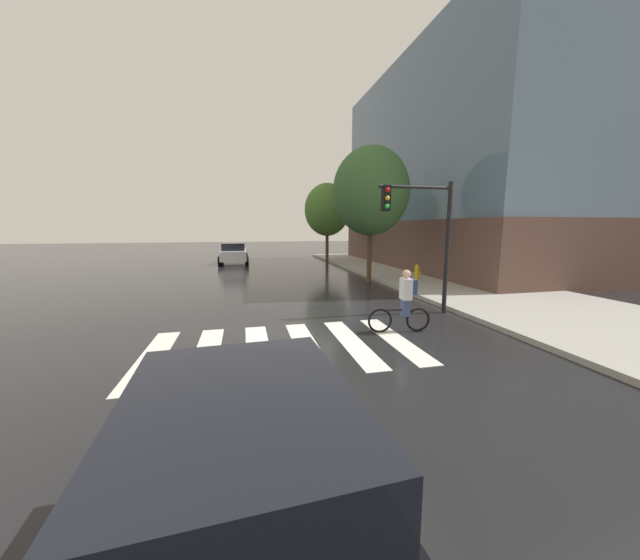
{
  "coord_description": "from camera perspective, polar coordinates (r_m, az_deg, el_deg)",
  "views": [
    {
      "loc": [
        -1.19,
        -7.54,
        2.79
      ],
      "look_at": [
        0.86,
        1.46,
        1.34
      ],
      "focal_mm": 18.87,
      "sensor_mm": 36.0,
      "label": 1
    }
  ],
  "objects": [
    {
      "name": "ground_plane",
      "position": [
        8.13,
        -3.68,
        -11.17
      ],
      "size": [
        120.0,
        120.0,
        0.0
      ],
      "primitive_type": "plane",
      "color": "black"
    },
    {
      "name": "sidewalk",
      "position": [
        12.77,
        39.12,
        -5.39
      ],
      "size": [
        6.5,
        50.0,
        0.15
      ],
      "primitive_type": "cube",
      "color": "#9E9B93",
      "rests_on": "ground"
    },
    {
      "name": "crosswalk_stripes",
      "position": [
        8.08,
        -6.37,
        -11.29
      ],
      "size": [
        6.19,
        3.55,
        0.01
      ],
      "color": "silver",
      "rests_on": "ground"
    },
    {
      "name": "manhole_cover",
      "position": [
        5.34,
        -2.92,
        -22.57
      ],
      "size": [
        0.64,
        0.64,
        0.01
      ],
      "primitive_type": "cylinder",
      "color": "#473D1E",
      "rests_on": "ground"
    },
    {
      "name": "sedan_near",
      "position": [
        3.17,
        -13.09,
        -29.73
      ],
      "size": [
        2.38,
        4.7,
        1.59
      ],
      "color": "black",
      "rests_on": "ground"
    },
    {
      "name": "sedan_mid",
      "position": [
        26.96,
        -14.44,
        4.48
      ],
      "size": [
        2.21,
        4.67,
        1.61
      ],
      "color": "#B7B7BC",
      "rests_on": "ground"
    },
    {
      "name": "cyclist",
      "position": [
        9.23,
        14.1,
        -3.53
      ],
      "size": [
        1.71,
        0.39,
        1.69
      ],
      "color": "black",
      "rests_on": "ground"
    },
    {
      "name": "traffic_light_near",
      "position": [
        11.11,
        17.37,
        8.88
      ],
      "size": [
        2.47,
        0.28,
        4.2
      ],
      "color": "black",
      "rests_on": "ground"
    },
    {
      "name": "fire_hydrant",
      "position": [
        17.81,
        16.09,
        1.29
      ],
      "size": [
        0.33,
        0.22,
        0.78
      ],
      "color": "gold",
      "rests_on": "sidewalk"
    },
    {
      "name": "street_tree_near",
      "position": [
        17.44,
        8.62,
        14.63
      ],
      "size": [
        3.79,
        3.79,
        6.74
      ],
      "color": "#4C3823",
      "rests_on": "ground"
    },
    {
      "name": "street_tree_mid",
      "position": [
        25.92,
        1.22,
        11.82
      ],
      "size": [
        3.41,
        3.41,
        6.07
      ],
      "color": "#4C3823",
      "rests_on": "ground"
    },
    {
      "name": "corner_building",
      "position": [
        27.62,
        27.68,
        15.97
      ],
      "size": [
        15.26,
        19.66,
        13.4
      ],
      "color": "brown",
      "rests_on": "ground"
    }
  ]
}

